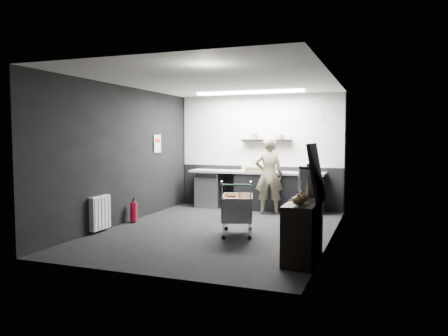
% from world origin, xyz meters
% --- Properties ---
extents(floor, '(5.50, 5.50, 0.00)m').
position_xyz_m(floor, '(0.00, 0.00, 0.00)').
color(floor, black).
rests_on(floor, ground).
extents(ceiling, '(5.50, 5.50, 0.00)m').
position_xyz_m(ceiling, '(0.00, 0.00, 2.70)').
color(ceiling, silver).
rests_on(ceiling, wall_back).
extents(wall_back, '(5.50, 0.00, 5.50)m').
position_xyz_m(wall_back, '(0.00, 2.75, 1.35)').
color(wall_back, black).
rests_on(wall_back, floor).
extents(wall_front, '(5.50, 0.00, 5.50)m').
position_xyz_m(wall_front, '(0.00, -2.75, 1.35)').
color(wall_front, black).
rests_on(wall_front, floor).
extents(wall_left, '(0.00, 5.50, 5.50)m').
position_xyz_m(wall_left, '(-2.00, 0.00, 1.35)').
color(wall_left, black).
rests_on(wall_left, floor).
extents(wall_right, '(0.00, 5.50, 5.50)m').
position_xyz_m(wall_right, '(2.00, 0.00, 1.35)').
color(wall_right, black).
rests_on(wall_right, floor).
extents(kitchen_wall_panel, '(3.95, 0.02, 1.70)m').
position_xyz_m(kitchen_wall_panel, '(0.00, 2.73, 1.85)').
color(kitchen_wall_panel, silver).
rests_on(kitchen_wall_panel, wall_back).
extents(dado_panel, '(3.95, 0.02, 1.00)m').
position_xyz_m(dado_panel, '(0.00, 2.73, 0.50)').
color(dado_panel, black).
rests_on(dado_panel, wall_back).
extents(floating_shelf, '(1.20, 0.22, 0.04)m').
position_xyz_m(floating_shelf, '(0.20, 2.62, 1.62)').
color(floating_shelf, black).
rests_on(floating_shelf, wall_back).
extents(wall_clock, '(0.20, 0.03, 0.20)m').
position_xyz_m(wall_clock, '(1.40, 2.72, 2.15)').
color(wall_clock, silver).
rests_on(wall_clock, wall_back).
extents(poster, '(0.02, 0.30, 0.40)m').
position_xyz_m(poster, '(-1.98, 1.30, 1.55)').
color(poster, silver).
rests_on(poster, wall_left).
extents(poster_red_band, '(0.02, 0.22, 0.10)m').
position_xyz_m(poster_red_band, '(-1.98, 1.30, 1.62)').
color(poster_red_band, red).
rests_on(poster_red_band, poster).
extents(radiator, '(0.10, 0.50, 0.60)m').
position_xyz_m(radiator, '(-1.94, -0.90, 0.35)').
color(radiator, silver).
rests_on(radiator, wall_left).
extents(ceiling_strip, '(2.40, 0.20, 0.04)m').
position_xyz_m(ceiling_strip, '(0.00, 1.85, 2.67)').
color(ceiling_strip, white).
rests_on(ceiling_strip, ceiling).
extents(prep_counter, '(3.20, 0.61, 0.90)m').
position_xyz_m(prep_counter, '(0.14, 2.42, 0.46)').
color(prep_counter, black).
rests_on(prep_counter, floor).
extents(person, '(0.71, 0.56, 1.71)m').
position_xyz_m(person, '(0.43, 1.97, 0.86)').
color(person, beige).
rests_on(person, floor).
extents(shopping_cart, '(0.73, 1.00, 0.94)m').
position_xyz_m(shopping_cart, '(0.44, -0.28, 0.45)').
color(shopping_cart, silver).
rests_on(shopping_cart, floor).
extents(sideboard, '(0.46, 1.08, 1.63)m').
position_xyz_m(sideboard, '(1.79, -1.38, 0.52)').
color(sideboard, black).
rests_on(sideboard, floor).
extents(fire_extinguisher, '(0.14, 0.14, 0.47)m').
position_xyz_m(fire_extinguisher, '(-1.85, 0.08, 0.23)').
color(fire_extinguisher, '#AF0B27').
rests_on(fire_extinguisher, floor).
extents(cardboard_box, '(0.57, 0.45, 0.11)m').
position_xyz_m(cardboard_box, '(0.09, 2.37, 0.95)').
color(cardboard_box, olive).
rests_on(cardboard_box, prep_counter).
extents(pink_tub, '(0.21, 0.21, 0.21)m').
position_xyz_m(pink_tub, '(0.38, 2.42, 1.00)').
color(pink_tub, beige).
rests_on(pink_tub, prep_counter).
extents(white_container, '(0.20, 0.16, 0.18)m').
position_xyz_m(white_container, '(-0.21, 2.37, 0.99)').
color(white_container, silver).
rests_on(white_container, prep_counter).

